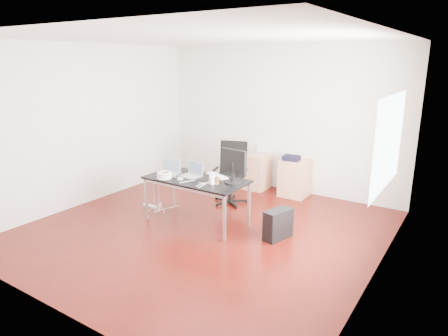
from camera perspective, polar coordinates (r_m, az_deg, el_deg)
The scene contains 18 objects.
room_shell at distance 5.76m, azimuth -2.68°, elevation 4.06°, with size 5.00×5.00×5.00m.
desk at distance 6.23m, azimuth -3.97°, elevation -1.98°, with size 1.60×0.80×0.73m.
office_chair at distance 7.17m, azimuth 1.05°, elevation -0.24°, with size 0.60×0.62×1.08m.
filing_cabinet_left at distance 8.04m, azimuth 4.54°, elevation -0.46°, with size 0.50×0.50×0.70m, color tan.
filing_cabinet_right at distance 7.69m, azimuth 10.09°, elevation -1.39°, with size 0.50×0.50×0.70m, color tan.
pc_tower at distance 5.87m, azimuth 7.73°, elevation -7.97°, with size 0.20×0.45×0.44m, color black.
wastebasket at distance 7.84m, azimuth 8.84°, elevation -2.62°, with size 0.24×0.24×0.28m, color black.
power_strip at distance 7.21m, azimuth -10.56°, elevation -5.33°, with size 0.30×0.06×0.04m, color white.
laptop_left at distance 6.51m, azimuth -7.81°, elevation -0.33°, with size 0.40×0.35×0.23m.
laptop_right at distance 6.32m, azimuth -4.55°, elevation -0.72°, with size 0.36×0.30×0.23m.
monitor at distance 5.93m, azimuth 1.36°, elevation 0.54°, with size 0.45×0.26×0.51m.
keyboard at distance 6.31m, azimuth -1.03°, elevation -1.12°, with size 0.44×0.14×0.02m, color white.
cup_white at distance 5.93m, azimuth -1.76°, elevation -1.72°, with size 0.08×0.08×0.12m, color white.
cup_brown at distance 5.95m, azimuth -1.08°, elevation -1.76°, with size 0.08×0.08×0.10m, color #56351D.
cable_coil at distance 6.25m, azimuth -8.53°, elevation -1.06°, with size 0.24×0.24×0.11m.
power_adapter at distance 6.17m, azimuth -6.30°, elevation -1.56°, with size 0.07×0.07×0.03m, color white.
speaker at distance 7.93m, azimuth 4.69°, elevation 2.61°, with size 0.09×0.08×0.18m, color #9E9E9E.
navy_garment at distance 7.54m, azimuth 9.60°, elevation 1.43°, with size 0.30×0.24×0.09m, color black.
Camera 1 is at (3.35, -4.57, 2.52)m, focal length 32.00 mm.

